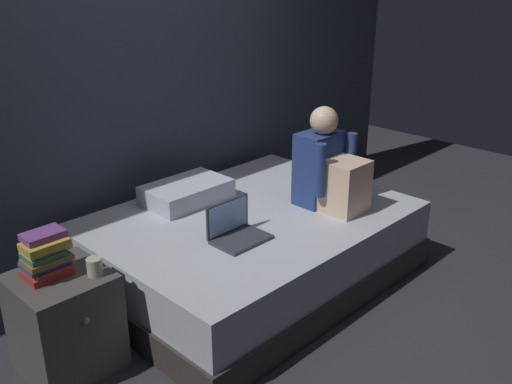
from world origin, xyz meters
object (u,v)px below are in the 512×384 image
object	(u,v)px
pillow	(187,192)
bed	(251,246)
nightstand	(66,323)
person_sitting	(329,170)
laptop	(236,230)
mug	(95,267)
book_stack	(46,256)

from	to	relation	value
pillow	bed	bearing A→B (deg)	-70.79
nightstand	person_sitting	world-z (taller)	person_sitting
person_sitting	laptop	bearing A→B (deg)	174.24
pillow	mug	bearing A→B (deg)	-151.50
mug	nightstand	bearing A→B (deg)	137.31
bed	pillow	world-z (taller)	pillow
laptop	book_stack	size ratio (longest dim) A/B	1.39
book_stack	mug	xyz separation A→B (m)	(0.16, -0.15, -0.07)
bed	person_sitting	distance (m)	0.71
mug	pillow	bearing A→B (deg)	28.50
laptop	nightstand	bearing A→B (deg)	167.95
bed	nightstand	xyz separation A→B (m)	(-1.30, 0.02, 0.04)
pillow	book_stack	size ratio (longest dim) A/B	2.44
bed	book_stack	world-z (taller)	book_stack
bed	book_stack	distance (m)	1.40
person_sitting	laptop	distance (m)	0.79
bed	laptop	size ratio (longest dim) A/B	6.25
book_stack	mug	bearing A→B (deg)	-42.67
pillow	mug	distance (m)	1.15
bed	person_sitting	xyz separation A→B (m)	(0.45, -0.27, 0.48)
laptop	mug	distance (m)	0.86
pillow	mug	size ratio (longest dim) A/B	6.22
bed	mug	bearing A→B (deg)	-175.11
nightstand	pillow	xyz separation A→B (m)	(1.14, 0.43, 0.26)
laptop	mug	size ratio (longest dim) A/B	3.56
person_sitting	laptop	world-z (taller)	person_sitting
nightstand	mug	xyz separation A→B (m)	(0.13, -0.12, 0.31)
person_sitting	mug	xyz separation A→B (m)	(-1.62, 0.17, -0.13)
pillow	book_stack	bearing A→B (deg)	-161.29
nightstand	person_sitting	xyz separation A→B (m)	(1.75, -0.29, 0.44)
nightstand	laptop	world-z (taller)	laptop
person_sitting	book_stack	bearing A→B (deg)	169.86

